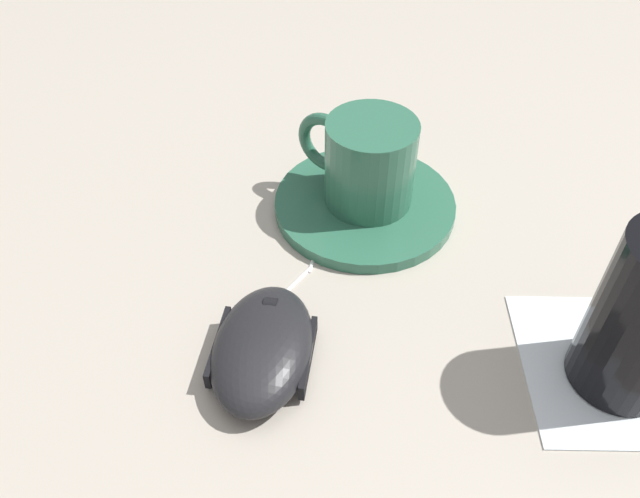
{
  "coord_description": "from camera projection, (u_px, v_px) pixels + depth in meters",
  "views": [
    {
      "loc": [
        0.05,
        0.34,
        0.35
      ],
      "look_at": [
        0.09,
        0.02,
        0.03
      ],
      "focal_mm": 35.0,
      "sensor_mm": 36.0,
      "label": 1
    }
  ],
  "objects": [
    {
      "name": "ground_plane",
      "position": [
        435.0,
        265.0,
        0.49
      ],
      "size": [
        3.0,
        3.0,
        0.0
      ],
      "primitive_type": "plane",
      "color": "#B2A899"
    },
    {
      "name": "saucer",
      "position": [
        365.0,
        205.0,
        0.53
      ],
      "size": [
        0.15,
        0.15,
        0.01
      ],
      "primitive_type": "cylinder",
      "color": "#2D664C",
      "rests_on": "ground"
    },
    {
      "name": "coffee_cup",
      "position": [
        367.0,
        162.0,
        0.5
      ],
      "size": [
        0.1,
        0.07,
        0.07
      ],
      "color": "#2D664C",
      "rests_on": "saucer"
    },
    {
      "name": "computer_mouse",
      "position": [
        263.0,
        348.0,
        0.41
      ],
      "size": [
        0.07,
        0.11,
        0.03
      ],
      "color": "black",
      "rests_on": "ground"
    },
    {
      "name": "mouse_cable",
      "position": [
        327.0,
        183.0,
        0.56
      ],
      "size": [
        0.06,
        0.28,
        0.0
      ],
      "color": "white",
      "rests_on": "ground"
    },
    {
      "name": "napkin_under_glass",
      "position": [
        614.0,
        366.0,
        0.42
      ],
      "size": [
        0.13,
        0.13,
        0.0
      ],
      "primitive_type": "cube",
      "rotation": [
        0.0,
        0.0,
        0.09
      ],
      "color": "white",
      "rests_on": "ground"
    }
  ]
}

